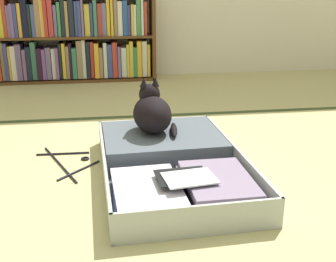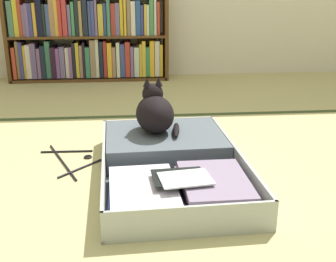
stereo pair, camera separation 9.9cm
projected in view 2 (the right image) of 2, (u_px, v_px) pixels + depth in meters
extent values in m
plane|color=tan|center=(171.00, 196.00, 1.74)|extent=(10.00, 10.00, 0.00)
cube|color=#394B26|center=(154.00, 116.00, 2.78)|extent=(4.80, 0.05, 0.00)
cube|color=#57371A|center=(9.00, 37.00, 3.64)|extent=(0.03, 0.24, 0.76)
cube|color=#57371A|center=(166.00, 35.00, 3.76)|extent=(0.03, 0.24, 0.76)
cube|color=#57371A|center=(91.00, 78.00, 3.82)|extent=(1.33, 0.24, 0.02)
cube|color=#57371A|center=(88.00, 36.00, 3.70)|extent=(1.30, 0.24, 0.02)
cube|color=#C03F28|center=(17.00, 62.00, 3.71)|extent=(0.03, 0.20, 0.27)
cube|color=olive|center=(20.00, 59.00, 3.72)|extent=(0.02, 0.20, 0.32)
cube|color=#3C3B85|center=(23.00, 59.00, 3.71)|extent=(0.03, 0.20, 0.31)
cube|color=gold|center=(27.00, 61.00, 3.73)|extent=(0.02, 0.20, 0.28)
cube|color=beige|center=(31.00, 60.00, 3.73)|extent=(0.04, 0.20, 0.29)
cube|color=slate|center=(35.00, 60.00, 3.72)|extent=(0.04, 0.20, 0.30)
cube|color=slate|center=(41.00, 62.00, 3.73)|extent=(0.03, 0.20, 0.26)
cube|color=#17212F|center=(45.00, 61.00, 3.73)|extent=(0.04, 0.20, 0.28)
cube|color=#3D785C|center=(50.00, 58.00, 3.74)|extent=(0.04, 0.20, 0.31)
cube|color=black|center=(55.00, 62.00, 3.74)|extent=(0.04, 0.20, 0.26)
cube|color=#7C4C98|center=(59.00, 62.00, 3.75)|extent=(0.03, 0.20, 0.25)
cube|color=slate|center=(64.00, 61.00, 3.75)|extent=(0.04, 0.20, 0.27)
cube|color=silver|center=(69.00, 61.00, 3.76)|extent=(0.03, 0.20, 0.26)
cube|color=#7A5088|center=(72.00, 61.00, 3.75)|extent=(0.02, 0.20, 0.26)
cube|color=black|center=(75.00, 59.00, 3.76)|extent=(0.02, 0.20, 0.30)
cube|color=gold|center=(79.00, 59.00, 3.76)|extent=(0.03, 0.20, 0.30)
cube|color=#8F7156|center=(82.00, 60.00, 3.76)|extent=(0.03, 0.20, 0.27)
cube|color=#261630|center=(85.00, 59.00, 3.76)|extent=(0.02, 0.20, 0.30)
cube|color=#337A57|center=(89.00, 61.00, 3.76)|extent=(0.04, 0.20, 0.26)
cube|color=#90775C|center=(93.00, 58.00, 3.76)|extent=(0.04, 0.20, 0.32)
cube|color=beige|center=(98.00, 57.00, 3.77)|extent=(0.03, 0.20, 0.32)
cube|color=black|center=(102.00, 58.00, 3.77)|extent=(0.03, 0.20, 0.31)
cube|color=#AF312B|center=(106.00, 58.00, 3.78)|extent=(0.03, 0.20, 0.31)
cube|color=gold|center=(110.00, 59.00, 3.77)|extent=(0.04, 0.20, 0.29)
cube|color=#9C745A|center=(114.00, 61.00, 3.79)|extent=(0.03, 0.20, 0.26)
cube|color=silver|center=(118.00, 58.00, 3.78)|extent=(0.03, 0.20, 0.30)
cube|color=#39478C|center=(123.00, 59.00, 3.79)|extent=(0.04, 0.20, 0.28)
cube|color=#BA392E|center=(128.00, 58.00, 3.79)|extent=(0.04, 0.20, 0.30)
cube|color=slate|center=(132.00, 60.00, 3.79)|extent=(0.02, 0.20, 0.26)
cube|color=silver|center=(136.00, 61.00, 3.81)|extent=(0.04, 0.20, 0.25)
cube|color=gold|center=(140.00, 59.00, 3.80)|extent=(0.02, 0.20, 0.28)
cube|color=gold|center=(144.00, 58.00, 3.80)|extent=(0.03, 0.20, 0.31)
cube|color=#34865A|center=(147.00, 60.00, 3.82)|extent=(0.03, 0.20, 0.25)
cube|color=gold|center=(151.00, 57.00, 3.81)|extent=(0.04, 0.20, 0.31)
cube|color=beige|center=(156.00, 57.00, 3.82)|extent=(0.04, 0.20, 0.30)
cube|color=gold|center=(161.00, 59.00, 3.83)|extent=(0.02, 0.20, 0.28)
cube|color=#497964|center=(13.00, 18.00, 3.60)|extent=(0.04, 0.20, 0.29)
cube|color=gold|center=(18.00, 17.00, 3.60)|extent=(0.04, 0.20, 0.30)
cube|color=#B03D28|center=(22.00, 16.00, 3.61)|extent=(0.03, 0.20, 0.33)
cube|color=slate|center=(26.00, 20.00, 3.62)|extent=(0.03, 0.20, 0.25)
cube|color=slate|center=(29.00, 19.00, 3.60)|extent=(0.03, 0.20, 0.27)
cube|color=#3A3E88|center=(32.00, 19.00, 3.61)|extent=(0.03, 0.20, 0.27)
cube|color=gold|center=(36.00, 19.00, 3.62)|extent=(0.03, 0.20, 0.27)
cube|color=black|center=(41.00, 17.00, 3.62)|extent=(0.04, 0.20, 0.31)
cube|color=black|center=(46.00, 20.00, 3.63)|extent=(0.02, 0.20, 0.26)
cube|color=#3B4F8A|center=(49.00, 20.00, 3.63)|extent=(0.03, 0.20, 0.26)
cube|color=#A27453|center=(53.00, 17.00, 3.63)|extent=(0.04, 0.20, 0.31)
cube|color=gold|center=(58.00, 17.00, 3.63)|extent=(0.03, 0.20, 0.31)
cube|color=#BD332B|center=(61.00, 18.00, 3.62)|extent=(0.03, 0.20, 0.29)
cube|color=#C4383A|center=(66.00, 17.00, 3.63)|extent=(0.04, 0.20, 0.30)
cube|color=slate|center=(70.00, 20.00, 3.65)|extent=(0.02, 0.20, 0.25)
cube|color=#408B58|center=(74.00, 18.00, 3.65)|extent=(0.02, 0.20, 0.28)
cube|color=#1C2628|center=(78.00, 16.00, 3.64)|extent=(0.03, 0.20, 0.32)
cube|color=#A28350|center=(81.00, 18.00, 3.64)|extent=(0.02, 0.20, 0.28)
cube|color=#1B2130|center=(86.00, 16.00, 3.64)|extent=(0.04, 0.20, 0.32)
cube|color=#3B4B8A|center=(90.00, 18.00, 3.66)|extent=(0.02, 0.20, 0.28)
cube|color=#3C4485|center=(93.00, 18.00, 3.65)|extent=(0.03, 0.20, 0.28)
cube|color=slate|center=(96.00, 16.00, 3.65)|extent=(0.02, 0.20, 0.31)
cube|color=gold|center=(101.00, 19.00, 3.67)|extent=(0.04, 0.20, 0.26)
cube|color=#324A88|center=(105.00, 19.00, 3.67)|extent=(0.02, 0.20, 0.27)
cube|color=#3D7761|center=(109.00, 16.00, 3.65)|extent=(0.03, 0.20, 0.32)
cube|color=#AC342B|center=(113.00, 19.00, 3.68)|extent=(0.04, 0.20, 0.26)
cube|color=slate|center=(118.00, 19.00, 3.68)|extent=(0.04, 0.20, 0.27)
cube|color=yellow|center=(122.00, 16.00, 3.68)|extent=(0.03, 0.20, 0.31)
cube|color=gold|center=(125.00, 15.00, 3.66)|extent=(0.02, 0.20, 0.32)
cube|color=#8D7658|center=(129.00, 15.00, 3.68)|extent=(0.03, 0.20, 0.33)
cube|color=silver|center=(133.00, 18.00, 3.68)|extent=(0.04, 0.20, 0.28)
cube|color=#295197|center=(138.00, 17.00, 3.69)|extent=(0.04, 0.20, 0.29)
cube|color=#3B3E87|center=(142.00, 20.00, 3.71)|extent=(0.02, 0.20, 0.25)
cube|color=gold|center=(145.00, 19.00, 3.70)|extent=(0.02, 0.20, 0.25)
cube|color=silver|center=(147.00, 19.00, 3.70)|extent=(0.02, 0.20, 0.25)
cube|color=#4B8751|center=(151.00, 16.00, 3.69)|extent=(0.03, 0.20, 0.32)
cube|color=silver|center=(155.00, 15.00, 3.69)|extent=(0.02, 0.20, 0.32)
cube|color=#C33F2B|center=(158.00, 18.00, 3.71)|extent=(0.02, 0.20, 0.27)
cube|color=#B0B6B0|center=(180.00, 202.00, 1.68)|extent=(0.62, 0.51, 0.01)
cube|color=#B0B6B0|center=(191.00, 222.00, 1.44)|extent=(0.60, 0.03, 0.12)
cube|color=#B0B6B0|center=(103.00, 194.00, 1.63)|extent=(0.03, 0.49, 0.12)
cube|color=#B0B6B0|center=(253.00, 185.00, 1.70)|extent=(0.03, 0.49, 0.12)
cube|color=#465355|center=(180.00, 200.00, 1.68)|extent=(0.59, 0.49, 0.01)
cube|color=#B0B6B0|center=(165.00, 155.00, 2.14)|extent=(0.62, 0.51, 0.01)
cube|color=#B0B6B0|center=(159.00, 129.00, 2.35)|extent=(0.60, 0.03, 0.12)
cube|color=#B0B6B0|center=(105.00, 147.00, 2.09)|extent=(0.03, 0.49, 0.12)
cube|color=#B0B6B0|center=(223.00, 142.00, 2.16)|extent=(0.03, 0.49, 0.12)
cube|color=#465355|center=(165.00, 153.00, 2.14)|extent=(0.59, 0.49, 0.01)
cylinder|color=black|center=(171.00, 173.00, 1.90)|extent=(0.58, 0.04, 0.02)
cube|color=#3E4C67|center=(145.00, 199.00, 1.65)|extent=(0.27, 0.39, 0.02)
cube|color=navy|center=(142.00, 194.00, 1.65)|extent=(0.25, 0.39, 0.02)
cube|color=silver|center=(143.00, 190.00, 1.64)|extent=(0.27, 0.43, 0.02)
cube|color=#927EA4|center=(213.00, 194.00, 1.69)|extent=(0.26, 0.39, 0.02)
cube|color=black|center=(214.00, 191.00, 1.67)|extent=(0.28, 0.40, 0.02)
cube|color=gray|center=(215.00, 186.00, 1.67)|extent=(0.28, 0.39, 0.02)
cube|color=gray|center=(215.00, 180.00, 1.67)|extent=(0.26, 0.37, 0.02)
cube|color=white|center=(185.00, 178.00, 1.64)|extent=(0.21, 0.17, 0.01)
cube|color=black|center=(179.00, 177.00, 1.67)|extent=(0.21, 0.17, 0.01)
cube|color=slate|center=(165.00, 144.00, 2.12)|extent=(0.58, 0.48, 0.11)
cylinder|color=black|center=(129.00, 131.00, 2.31)|extent=(0.02, 0.02, 0.11)
cylinder|color=black|center=(189.00, 129.00, 2.35)|extent=(0.02, 0.02, 0.11)
cube|color=red|center=(159.00, 215.00, 1.42)|extent=(0.04, 0.00, 0.02)
cube|color=red|center=(171.00, 231.00, 1.45)|extent=(0.03, 0.00, 0.02)
cube|color=#3B8A48|center=(146.00, 230.00, 1.43)|extent=(0.04, 0.00, 0.03)
ellipsoid|color=black|center=(155.00, 114.00, 2.10)|extent=(0.21, 0.28, 0.18)
ellipsoid|color=black|center=(153.00, 118.00, 2.18)|extent=(0.14, 0.11, 0.10)
sphere|color=black|center=(153.00, 94.00, 2.12)|extent=(0.10, 0.10, 0.10)
cone|color=black|center=(159.00, 82.00, 2.10)|extent=(0.04, 0.04, 0.05)
cone|color=black|center=(147.00, 82.00, 2.09)|extent=(0.04, 0.04, 0.05)
sphere|color=yellow|center=(155.00, 90.00, 2.17)|extent=(0.02, 0.02, 0.02)
sphere|color=yellow|center=(148.00, 91.00, 2.16)|extent=(0.02, 0.02, 0.02)
ellipsoid|color=black|center=(176.00, 130.00, 2.09)|extent=(0.06, 0.20, 0.03)
cylinder|color=black|center=(62.00, 162.00, 2.06)|extent=(0.19, 0.44, 0.01)
cylinder|color=black|center=(67.00, 151.00, 2.18)|extent=(0.26, 0.02, 0.01)
cylinder|color=black|center=(80.00, 168.00, 1.99)|extent=(0.19, 0.19, 0.01)
torus|color=black|center=(88.00, 157.00, 2.12)|extent=(0.05, 0.05, 0.01)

